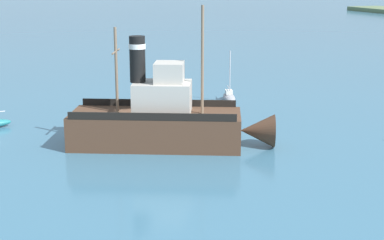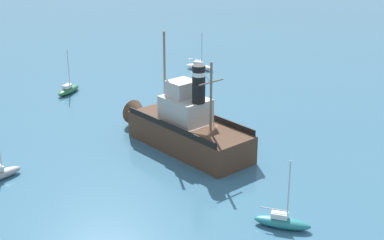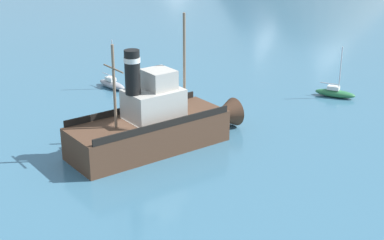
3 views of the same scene
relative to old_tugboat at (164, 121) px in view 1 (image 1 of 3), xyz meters
The scene contains 3 objects.
ground_plane 2.70m from the old_tugboat, 117.54° to the right, with size 600.00×600.00×0.00m, color #38667F.
old_tugboat is the anchor object (origin of this frame).
sailboat_grey 15.82m from the old_tugboat, 137.67° to the left, with size 3.95×2.24×4.90m.
Camera 1 is at (39.06, -11.39, 12.10)m, focal length 55.00 mm.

